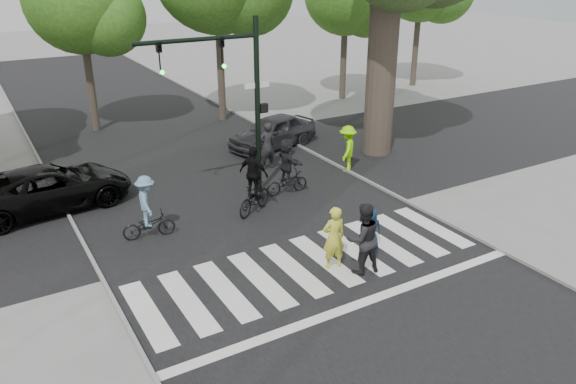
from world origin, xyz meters
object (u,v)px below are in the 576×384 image
Objects in this scene: pedestrian_woman at (334,238)px; pedestrian_adult at (363,239)px; cyclist_right at (287,170)px; pedestrian_child at (371,229)px; car_grey at (273,132)px; cyclist_left at (147,212)px; cyclist_mid at (254,186)px; car_suv at (50,188)px; traffic_signal at (234,85)px.

pedestrian_adult is at bearing 140.77° from pedestrian_woman.
pedestrian_child is at bearing -89.76° from cyclist_right.
pedestrian_adult reaches higher than car_grey.
pedestrian_woman is 0.91× the size of cyclist_left.
cyclist_mid is 0.54× the size of car_grey.
car_suv is at bearing -45.93° from pedestrian_adult.
car_suv is at bearing -91.92° from car_grey.
cyclist_mid is at bearing -45.99° from pedestrian_child.
traffic_signal is at bearing -80.45° from pedestrian_woman.
pedestrian_adult is at bearing -29.80° from car_grey.
car_suv is (-7.32, 2.86, -0.17)m from cyclist_right.
car_suv reaches higher than pedestrian_child.
cyclist_right is (-0.02, 4.68, 0.28)m from pedestrian_child.
car_grey is at bearing -85.39° from car_suv.
cyclist_mid is at bearing -47.36° from car_grey.
car_grey is (3.05, 10.33, -0.28)m from pedestrian_adult.
cyclist_left is 3.49m from cyclist_mid.
cyclist_right is 0.39× the size of car_suv.
cyclist_mid reaches higher than cyclist_left.
traffic_signal is at bearing -55.03° from car_grey.
pedestrian_woman is (0.12, -5.63, -3.02)m from traffic_signal.
cyclist_right is (1.50, 5.00, 0.01)m from pedestrian_woman.
pedestrian_woman is at bearing -33.44° from car_grey.
cyclist_mid reaches higher than pedestrian_woman.
car_grey is at bearing 56.00° from cyclist_mid.
cyclist_right reaches higher than car_grey.
cyclist_left is 0.37× the size of car_suv.
traffic_signal is at bearing -118.25° from car_suv.
cyclist_left is at bearing -16.66° from pedestrian_child.
traffic_signal reaches higher than cyclist_right.
cyclist_right reaches higher than pedestrian_adult.
pedestrian_child is 0.55× the size of cyclist_mid.
pedestrian_woman is 1.57m from pedestrian_child.
pedestrian_woman is 5.58m from cyclist_left.
traffic_signal is 3.32m from cyclist_mid.
pedestrian_child is at bearing -142.62° from car_suv.
cyclist_right reaches higher than cyclist_left.
pedestrian_child is at bearing -159.73° from pedestrian_woman.
pedestrian_child is 0.62× the size of cyclist_right.
car_suv is at bearing 146.58° from cyclist_mid.
cyclist_mid reaches higher than pedestrian_adult.
pedestrian_woman reaches higher than pedestrian_child.
pedestrian_adult is 6.35m from cyclist_left.
pedestrian_child is at bearing -72.91° from traffic_signal.
cyclist_left is (-3.71, 4.18, -0.04)m from pedestrian_woman.
cyclist_left is at bearing -156.95° from car_suv.
pedestrian_adult is at bearing 61.53° from pedestrian_child.
cyclist_right is at bearing -36.88° from car_grey.
car_suv is (-5.71, 2.24, -3.18)m from traffic_signal.
traffic_signal reaches higher than car_grey.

